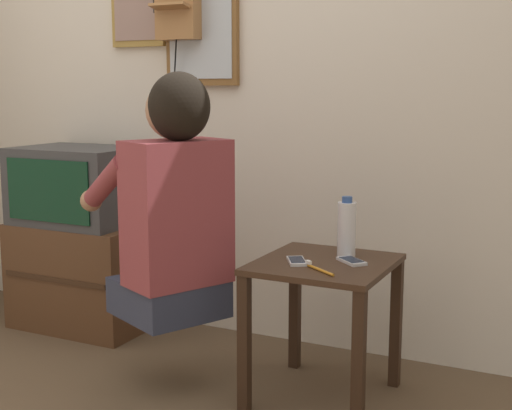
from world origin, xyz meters
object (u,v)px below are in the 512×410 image
Objects in this scene: framed_picture at (137,2)px; water_bottle at (347,228)px; television at (78,185)px; cell_phone_held at (297,261)px; toothbrush at (318,268)px; person at (173,203)px; wall_mirror at (202,16)px; cell_phone_spare at (351,261)px.

water_bottle is at bearing -17.89° from framed_picture.
television is at bearing 173.98° from water_bottle.
toothbrush is at bearing -63.46° from cell_phone_held.
person is at bearing 163.51° from cell_phone_held.
person is 1.48× the size of wall_mirror.
wall_mirror is 1.39m from cell_phone_spare.
wall_mirror is 2.74× the size of water_bottle.
person is 6.73× the size of cell_phone_held.
cell_phone_spare is at bearing -20.82° from framed_picture.
cell_phone_held is at bearing -49.97° from person.
television is 2.53× the size of water_bottle.
wall_mirror is 1.40m from toothbrush.
person is at bearing -28.20° from television.
framed_picture is (0.20, 0.24, 0.87)m from television.
television reaches higher than cell_phone_spare.
cell_phone_spare is (0.18, 0.09, 0.00)m from cell_phone_held.
water_bottle reaches higher than cell_phone_spare.
framed_picture is 0.68× the size of wall_mirror.
framed_picture reaches higher than cell_phone_spare.
television is 1.45m from toothbrush.
water_bottle is (0.13, 0.18, 0.10)m from cell_phone_held.
wall_mirror is at bearing 87.94° from toothbrush.
cell_phone_held is at bearing -37.96° from wall_mirror.
person is 0.60m from toothbrush.
framed_picture is 1.57m from water_bottle.
framed_picture is (-0.63, 0.68, 0.83)m from person.
wall_mirror is at bearing 155.57° from water_bottle.
cell_phone_held is (0.72, -0.56, -0.94)m from wall_mirror.
wall_mirror is (0.35, -0.00, -0.08)m from framed_picture.
framed_picture is 3.17× the size of cell_phone_spare.
wall_mirror reaches higher than toothbrush.
toothbrush is at bearing -28.18° from framed_picture.
cell_phone_spare is at bearing -59.76° from water_bottle.
cell_phone_held is 0.20m from cell_phone_spare.
wall_mirror is 1.31m from cell_phone_held.
cell_phone_held is at bearing -27.74° from framed_picture.
television is 4.02× the size of toothbrush.
wall_mirror is (-0.27, 0.68, 0.74)m from person.
wall_mirror reaches higher than person.
television reaches higher than cell_phone_held.
television is at bearing 121.50° from cell_phone_spare.
water_bottle is at bearing 70.98° from cell_phone_spare.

